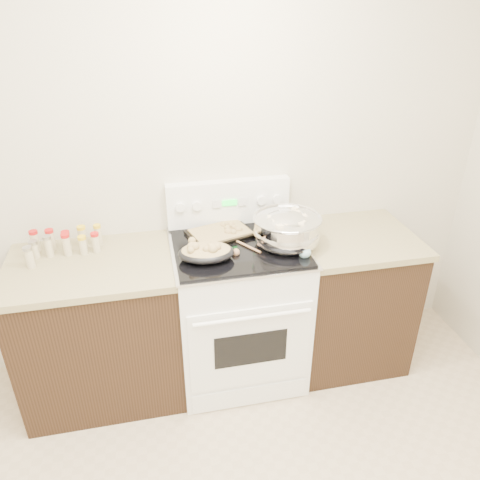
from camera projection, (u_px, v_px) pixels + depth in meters
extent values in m
cube|color=beige|center=(167.00, 162.00, 2.75)|extent=(4.00, 0.05, 2.70)
cube|color=black|center=(102.00, 332.00, 2.79)|extent=(0.90, 0.64, 0.88)
cube|color=brown|center=(91.00, 266.00, 2.57)|extent=(0.93, 0.67, 0.04)
cube|color=black|center=(346.00, 300.00, 3.08)|extent=(0.70, 0.64, 0.88)
cube|color=brown|center=(354.00, 238.00, 2.86)|extent=(0.73, 0.67, 0.04)
cube|color=white|center=(238.00, 312.00, 2.93)|extent=(0.76, 0.66, 0.92)
cube|color=white|center=(251.00, 348.00, 2.64)|extent=(0.70, 0.01, 0.55)
cube|color=black|center=(251.00, 349.00, 2.63)|extent=(0.42, 0.01, 0.22)
cylinder|color=white|center=(253.00, 318.00, 2.49)|extent=(0.65, 0.02, 0.02)
cube|color=white|center=(250.00, 396.00, 2.82)|extent=(0.70, 0.01, 0.14)
cube|color=silver|center=(238.00, 247.00, 2.71)|extent=(0.78, 0.68, 0.01)
cube|color=black|center=(238.00, 245.00, 2.70)|extent=(0.74, 0.64, 0.01)
cube|color=white|center=(228.00, 202.00, 2.89)|extent=(0.76, 0.07, 0.28)
cylinder|color=white|center=(180.00, 207.00, 2.78)|extent=(0.06, 0.02, 0.06)
cylinder|color=white|center=(197.00, 206.00, 2.80)|extent=(0.06, 0.02, 0.06)
cylinder|color=white|center=(262.00, 200.00, 2.88)|extent=(0.06, 0.02, 0.06)
cylinder|color=white|center=(277.00, 199.00, 2.89)|extent=(0.06, 0.02, 0.06)
cube|color=#19E533|center=(230.00, 203.00, 2.84)|extent=(0.09, 0.00, 0.04)
cube|color=silver|center=(217.00, 204.00, 2.83)|extent=(0.05, 0.00, 0.05)
cube|color=silver|center=(242.00, 202.00, 2.86)|extent=(0.05, 0.00, 0.05)
ellipsoid|color=silver|center=(287.00, 232.00, 2.66)|extent=(0.41, 0.41, 0.23)
cylinder|color=silver|center=(286.00, 243.00, 2.70)|extent=(0.21, 0.21, 0.01)
torus|color=silver|center=(288.00, 218.00, 2.62)|extent=(0.39, 0.39, 0.02)
cylinder|color=silver|center=(287.00, 229.00, 2.65)|extent=(0.37, 0.37, 0.13)
cylinder|color=brown|center=(287.00, 220.00, 2.63)|extent=(0.35, 0.35, 0.00)
cube|color=beige|center=(302.00, 223.00, 2.58)|extent=(0.04, 0.04, 0.03)
cube|color=beige|center=(275.00, 222.00, 2.59)|extent=(0.03, 0.03, 0.03)
cube|color=beige|center=(293.00, 222.00, 2.59)|extent=(0.05, 0.05, 0.03)
cube|color=beige|center=(298.00, 224.00, 2.57)|extent=(0.04, 0.04, 0.03)
cube|color=beige|center=(292.00, 220.00, 2.61)|extent=(0.04, 0.04, 0.03)
cube|color=beige|center=(301.00, 225.00, 2.56)|extent=(0.03, 0.03, 0.03)
cube|color=beige|center=(295.00, 210.00, 2.73)|extent=(0.04, 0.04, 0.03)
cube|color=beige|center=(286.00, 218.00, 2.64)|extent=(0.05, 0.05, 0.03)
cube|color=beige|center=(297.00, 222.00, 2.59)|extent=(0.03, 0.03, 0.03)
cube|color=beige|center=(279.00, 228.00, 2.53)|extent=(0.04, 0.04, 0.03)
cube|color=beige|center=(270.00, 218.00, 2.63)|extent=(0.04, 0.04, 0.03)
cube|color=beige|center=(289.00, 221.00, 2.60)|extent=(0.03, 0.03, 0.02)
cube|color=beige|center=(304.00, 217.00, 2.64)|extent=(0.04, 0.04, 0.03)
cube|color=beige|center=(286.00, 226.00, 2.55)|extent=(0.04, 0.04, 0.03)
cube|color=beige|center=(288.00, 225.00, 2.55)|extent=(0.03, 0.03, 0.02)
cube|color=beige|center=(285.00, 213.00, 2.69)|extent=(0.03, 0.03, 0.02)
cube|color=beige|center=(297.00, 213.00, 2.69)|extent=(0.03, 0.03, 0.03)
ellipsoid|color=black|center=(206.00, 253.00, 2.53)|extent=(0.33, 0.24, 0.08)
ellipsoid|color=tan|center=(206.00, 251.00, 2.53)|extent=(0.29, 0.22, 0.06)
sphere|color=tan|center=(192.00, 247.00, 2.50)|extent=(0.05, 0.05, 0.05)
sphere|color=tan|center=(191.00, 250.00, 2.47)|extent=(0.04, 0.04, 0.04)
sphere|color=tan|center=(217.00, 247.00, 2.50)|extent=(0.04, 0.04, 0.04)
sphere|color=tan|center=(192.00, 241.00, 2.56)|extent=(0.04, 0.04, 0.04)
sphere|color=tan|center=(213.00, 249.00, 2.48)|extent=(0.05, 0.05, 0.05)
sphere|color=tan|center=(195.00, 247.00, 2.50)|extent=(0.05, 0.05, 0.05)
sphere|color=tan|center=(211.00, 247.00, 2.50)|extent=(0.05, 0.05, 0.05)
sphere|color=tan|center=(206.00, 249.00, 2.48)|extent=(0.04, 0.04, 0.04)
cube|color=black|center=(220.00, 234.00, 2.79)|extent=(0.43, 0.35, 0.02)
cube|color=tan|center=(220.00, 232.00, 2.79)|extent=(0.38, 0.31, 0.02)
sphere|color=tan|center=(228.00, 232.00, 2.77)|extent=(0.04, 0.04, 0.04)
sphere|color=tan|center=(240.00, 229.00, 2.79)|extent=(0.03, 0.03, 0.03)
sphere|color=tan|center=(234.00, 232.00, 2.76)|extent=(0.04, 0.04, 0.04)
sphere|color=tan|center=(238.00, 230.00, 2.79)|extent=(0.04, 0.04, 0.04)
sphere|color=tan|center=(234.00, 227.00, 2.82)|extent=(0.03, 0.03, 0.03)
sphere|color=tan|center=(227.00, 228.00, 2.80)|extent=(0.04, 0.04, 0.04)
sphere|color=tan|center=(230.00, 232.00, 2.77)|extent=(0.03, 0.03, 0.03)
sphere|color=tan|center=(224.00, 225.00, 2.85)|extent=(0.03, 0.03, 0.03)
sphere|color=tan|center=(231.00, 225.00, 2.84)|extent=(0.05, 0.05, 0.05)
sphere|color=tan|center=(223.00, 225.00, 2.85)|extent=(0.03, 0.03, 0.03)
cylinder|color=#9E6E48|center=(243.00, 244.00, 2.69)|extent=(0.16, 0.24, 0.01)
sphere|color=#9E6E48|center=(236.00, 252.00, 2.59)|extent=(0.04, 0.04, 0.04)
sphere|color=#8FC2D5|center=(305.00, 252.00, 2.57)|extent=(0.07, 0.07, 0.07)
cylinder|color=#8FC2D5|center=(305.00, 239.00, 2.65)|extent=(0.09, 0.22, 0.06)
cylinder|color=#BFB28C|center=(35.00, 242.00, 2.66)|extent=(0.05, 0.05, 0.11)
cylinder|color=#B21414|center=(33.00, 232.00, 2.63)|extent=(0.05, 0.05, 0.02)
cylinder|color=#BFB28C|center=(51.00, 241.00, 2.67)|extent=(0.05, 0.05, 0.11)
cylinder|color=#B21414|center=(49.00, 231.00, 2.64)|extent=(0.05, 0.05, 0.02)
cylinder|color=#BFB28C|center=(67.00, 241.00, 2.68)|extent=(0.04, 0.04, 0.09)
cylinder|color=#B21414|center=(65.00, 233.00, 2.66)|extent=(0.05, 0.05, 0.02)
cylinder|color=#BFB28C|center=(83.00, 238.00, 2.70)|extent=(0.05, 0.05, 0.11)
cylinder|color=gold|center=(81.00, 228.00, 2.67)|extent=(0.05, 0.05, 0.02)
cylinder|color=#BFB28C|center=(99.00, 236.00, 2.72)|extent=(0.04, 0.04, 0.11)
cylinder|color=gold|center=(97.00, 226.00, 2.68)|extent=(0.04, 0.04, 0.02)
cylinder|color=#BFB28C|center=(35.00, 251.00, 2.59)|extent=(0.05, 0.05, 0.09)
cylinder|color=#B2B2B7|center=(33.00, 242.00, 2.57)|extent=(0.05, 0.05, 0.02)
cylinder|color=#BFB28C|center=(49.00, 248.00, 2.60)|extent=(0.04, 0.04, 0.11)
cylinder|color=#B2B2B7|center=(47.00, 237.00, 2.57)|extent=(0.04, 0.04, 0.02)
cylinder|color=#BFB28C|center=(67.00, 246.00, 2.62)|extent=(0.04, 0.04, 0.11)
cylinder|color=#B21414|center=(65.00, 236.00, 2.58)|extent=(0.05, 0.05, 0.02)
cylinder|color=#BFB28C|center=(83.00, 247.00, 2.63)|extent=(0.04, 0.04, 0.09)
cylinder|color=gold|center=(82.00, 238.00, 2.60)|extent=(0.05, 0.05, 0.02)
cylinder|color=#BFB28C|center=(96.00, 244.00, 2.65)|extent=(0.04, 0.04, 0.10)
cylinder|color=#B21414|center=(94.00, 234.00, 2.62)|extent=(0.05, 0.05, 0.02)
cylinder|color=#BFB28C|center=(30.00, 259.00, 2.50)|extent=(0.05, 0.05, 0.11)
cylinder|color=#B2B2B7|center=(27.00, 249.00, 2.47)|extent=(0.05, 0.05, 0.02)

